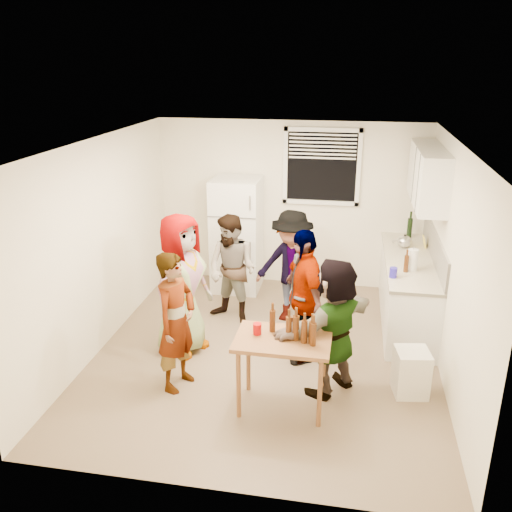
% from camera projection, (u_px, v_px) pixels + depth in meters
% --- Properties ---
extents(room, '(4.00, 4.50, 2.50)m').
position_uv_depth(room, '(266.00, 353.00, 6.53)').
color(room, white).
rests_on(room, ground).
extents(window, '(1.12, 0.10, 1.06)m').
position_uv_depth(window, '(322.00, 167.00, 7.85)').
color(window, white).
rests_on(window, room).
extents(refrigerator, '(0.70, 0.70, 1.70)m').
position_uv_depth(refrigerator, '(237.00, 235.00, 8.09)').
color(refrigerator, white).
rests_on(refrigerator, ground).
extents(counter_lower, '(0.60, 2.20, 0.86)m').
position_uv_depth(counter_lower, '(407.00, 292.00, 7.16)').
color(counter_lower, white).
rests_on(counter_lower, ground).
extents(countertop, '(0.64, 2.22, 0.04)m').
position_uv_depth(countertop, '(410.00, 260.00, 7.00)').
color(countertop, beige).
rests_on(countertop, counter_lower).
extents(backsplash, '(0.03, 2.20, 0.36)m').
position_uv_depth(backsplash, '(435.00, 247.00, 6.88)').
color(backsplash, '#B4AEA5').
rests_on(backsplash, countertop).
extents(upper_cabinets, '(0.34, 1.60, 0.70)m').
position_uv_depth(upper_cabinets, '(428.00, 176.00, 6.79)').
color(upper_cabinets, white).
rests_on(upper_cabinets, room).
extents(kettle, '(0.26, 0.23, 0.20)m').
position_uv_depth(kettle, '(404.00, 247.00, 7.40)').
color(kettle, silver).
rests_on(kettle, countertop).
extents(paper_towel, '(0.12, 0.12, 0.27)m').
position_uv_depth(paper_towel, '(412.00, 270.00, 6.62)').
color(paper_towel, white).
rests_on(paper_towel, countertop).
extents(wine_bottle, '(0.07, 0.07, 0.29)m').
position_uv_depth(wine_bottle, '(409.00, 238.00, 7.81)').
color(wine_bottle, black).
rests_on(wine_bottle, countertop).
extents(beer_bottle_counter, '(0.05, 0.05, 0.21)m').
position_uv_depth(beer_bottle_counter, '(405.00, 272.00, 6.56)').
color(beer_bottle_counter, '#47230C').
rests_on(beer_bottle_counter, countertop).
extents(blue_cup, '(0.09, 0.09, 0.12)m').
position_uv_depth(blue_cup, '(393.00, 277.00, 6.40)').
color(blue_cup, '#2A1FB7').
rests_on(blue_cup, countertop).
extents(picture_frame, '(0.02, 0.17, 0.14)m').
position_uv_depth(picture_frame, '(424.00, 242.00, 7.40)').
color(picture_frame, '#F6DE4F').
rests_on(picture_frame, countertop).
extents(trash_bin, '(0.39, 0.39, 0.50)m').
position_uv_depth(trash_bin, '(411.00, 372.00, 5.66)').
color(trash_bin, white).
rests_on(trash_bin, ground).
extents(serving_table, '(0.94, 0.63, 0.79)m').
position_uv_depth(serving_table, '(282.00, 406.00, 5.52)').
color(serving_table, brown).
rests_on(serving_table, ground).
extents(beer_bottle_table, '(0.07, 0.07, 0.25)m').
position_uv_depth(beer_bottle_table, '(295.00, 340.00, 5.22)').
color(beer_bottle_table, '#47230C').
rests_on(beer_bottle_table, serving_table).
extents(red_cup, '(0.08, 0.08, 0.11)m').
position_uv_depth(red_cup, '(257.00, 334.00, 5.33)').
color(red_cup, '#A30606').
rests_on(red_cup, serving_table).
extents(guest_grey, '(1.90, 1.47, 0.54)m').
position_uv_depth(guest_grey, '(185.00, 348.00, 6.62)').
color(guest_grey, gray).
rests_on(guest_grey, ground).
extents(guest_stripe, '(1.62, 0.97, 0.36)m').
position_uv_depth(guest_stripe, '(180.00, 384.00, 5.89)').
color(guest_stripe, '#141933').
rests_on(guest_stripe, ground).
extents(guest_back_left, '(1.21, 1.62, 0.55)m').
position_uv_depth(guest_back_left, '(233.00, 320.00, 7.34)').
color(guest_back_left, brown).
rests_on(guest_back_left, ground).
extents(guest_back_right, '(1.36, 1.73, 0.57)m').
position_uv_depth(guest_back_right, '(290.00, 319.00, 7.35)').
color(guest_back_right, '#3B3B40').
rests_on(guest_back_right, ground).
extents(guest_black, '(1.83, 1.54, 0.39)m').
position_uv_depth(guest_black, '(301.00, 356.00, 6.44)').
color(guest_black, black).
rests_on(guest_black, ground).
extents(guest_orange, '(2.03, 2.01, 0.44)m').
position_uv_depth(guest_orange, '(330.00, 389.00, 5.81)').
color(guest_orange, '#D45F40').
rests_on(guest_orange, ground).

